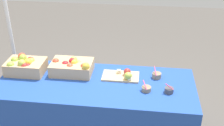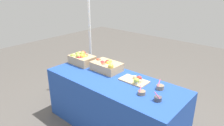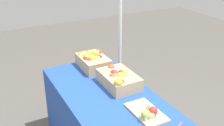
% 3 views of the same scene
% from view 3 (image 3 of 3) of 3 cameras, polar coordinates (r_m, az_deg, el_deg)
% --- Properties ---
extents(apple_crate_left, '(0.38, 0.26, 0.18)m').
position_cam_3_polar(apple_crate_left, '(2.93, -3.96, 0.48)').
color(apple_crate_left, tan).
rests_on(apple_crate_left, table).
extents(apple_crate_middle, '(0.41, 0.28, 0.17)m').
position_cam_3_polar(apple_crate_middle, '(2.57, 1.38, -3.30)').
color(apple_crate_middle, tan).
rests_on(apple_crate_middle, table).
extents(cutting_board_front, '(0.36, 0.20, 0.09)m').
position_cam_3_polar(cutting_board_front, '(2.20, 7.28, -10.08)').
color(cutting_board_front, '#D1B284').
rests_on(cutting_board_front, table).
extents(tent_pole, '(0.04, 0.04, 2.05)m').
position_cam_3_polar(tent_pole, '(3.41, 1.65, 7.66)').
color(tent_pole, white).
rests_on(tent_pole, ground_plane).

